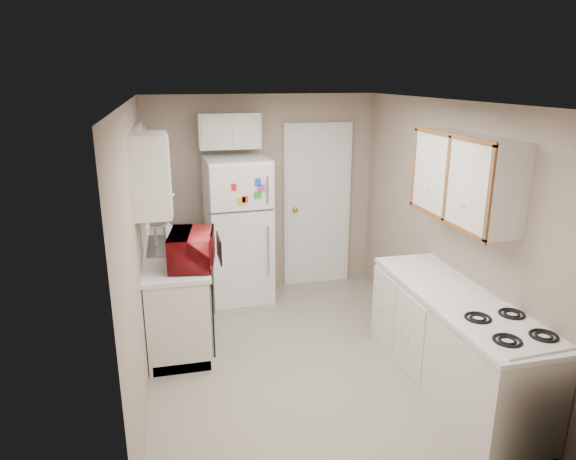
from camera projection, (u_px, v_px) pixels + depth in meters
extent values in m
plane|color=#B1A997|center=(300.00, 360.00, 4.90)|extent=(3.80, 3.80, 0.00)
plane|color=white|center=(302.00, 101.00, 4.20)|extent=(3.80, 3.80, 0.00)
plane|color=tan|center=(137.00, 252.00, 4.24)|extent=(3.80, 3.80, 0.00)
plane|color=tan|center=(444.00, 230.00, 4.86)|extent=(3.80, 3.80, 0.00)
plane|color=tan|center=(262.00, 194.00, 6.32)|extent=(2.80, 2.80, 0.00)
plane|color=tan|center=(389.00, 345.00, 2.78)|extent=(2.80, 2.80, 0.00)
cube|color=silver|center=(177.00, 290.00, 5.36)|extent=(0.60, 1.80, 0.90)
cube|color=black|center=(210.00, 308.00, 4.86)|extent=(0.03, 0.58, 0.72)
cube|color=gray|center=(174.00, 249.00, 5.39)|extent=(0.54, 0.74, 0.16)
imported|color=maroon|center=(192.00, 250.00, 4.76)|extent=(0.62, 0.40, 0.39)
imported|color=white|center=(168.00, 229.00, 5.59)|extent=(0.12, 0.13, 0.21)
cube|color=silver|center=(143.00, 180.00, 5.12)|extent=(0.10, 0.98, 1.08)
cube|color=silver|center=(151.00, 175.00, 4.31)|extent=(0.30, 0.45, 0.70)
cube|color=white|center=(238.00, 231.00, 6.00)|extent=(0.74, 0.72, 1.72)
cube|color=silver|center=(229.00, 131.00, 5.86)|extent=(0.70, 0.30, 0.40)
cube|color=white|center=(317.00, 206.00, 6.49)|extent=(0.86, 0.06, 2.08)
cube|color=silver|center=(452.00, 346.00, 4.26)|extent=(0.60, 2.00, 0.90)
cube|color=white|center=(501.00, 387.00, 3.73)|extent=(0.62, 0.75, 0.87)
cube|color=silver|center=(465.00, 178.00, 4.18)|extent=(0.30, 1.20, 0.70)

